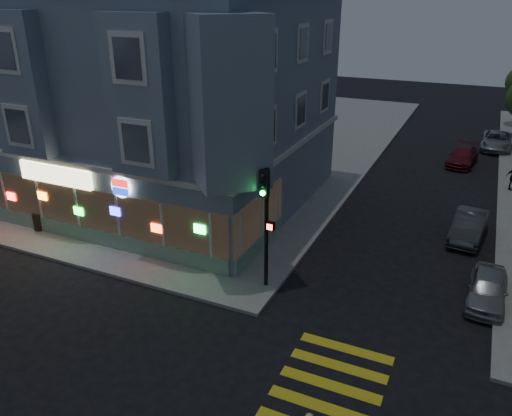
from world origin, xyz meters
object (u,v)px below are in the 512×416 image
Objects in this scene: parked_car_a at (487,289)px; traffic_signal at (266,209)px; parked_car_b at (469,226)px; parked_car_d at (496,141)px; parked_car_c at (463,156)px; trash_can at (39,221)px.

parked_car_a is 0.70× the size of traffic_signal.
parked_car_a is 0.90× the size of parked_car_b.
parked_car_d is at bearing 71.61° from traffic_signal.
parked_car_b is 12.21m from parked_car_c.
parked_car_c is (-2.10, 17.79, -0.01)m from parked_car_a.
parked_car_c is at bearing 99.04° from parked_car_a.
parked_car_d is (2.10, 5.20, 0.06)m from parked_car_c.
traffic_signal reaches higher than trash_can.
parked_car_a is at bearing -89.17° from parked_car_d.
parked_car_c is 4.54× the size of trash_can.
parked_car_d is 32.98m from trash_can.
parked_car_b reaches higher than parked_car_a.
parked_car_a reaches higher than trash_can.
parked_car_b is 21.39m from trash_can.
parked_car_d is at bearing 74.93° from parked_car_c.
parked_car_b reaches higher than trash_can.
parked_car_d is (0.00, 22.99, 0.04)m from parked_car_a.
parked_car_c is at bearing 47.66° from trash_can.
parked_car_b is 17.39m from parked_car_d.
traffic_signal is at bearing -125.60° from parked_car_b.
traffic_signal is (-8.23, -25.75, 2.93)m from parked_car_d.
traffic_signal is (-7.22, -8.39, 2.93)m from parked_car_b.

